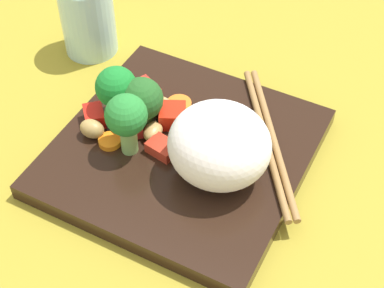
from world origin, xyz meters
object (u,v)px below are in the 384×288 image
object	(u,v)px
square_plate	(182,152)
carrot_slice_0	(120,97)
broccoli_floret_2	(126,118)
chopstick_pair	(269,139)
rice_mound	(219,145)
drinking_glass	(88,18)

from	to	relation	value
square_plate	carrot_slice_0	world-z (taller)	carrot_slice_0
broccoli_floret_2	chopstick_pair	xyz separation A→B (cm)	(-12.62, -6.93, -4.03)
square_plate	carrot_slice_0	distance (cm)	9.95
square_plate	rice_mound	xyz separation A→B (cm)	(-4.70, 1.61, 4.85)
carrot_slice_0	chopstick_pair	bearing A→B (deg)	-176.78
broccoli_floret_2	rice_mound	bearing A→B (deg)	-174.55
square_plate	rice_mound	bearing A→B (deg)	161.08
chopstick_pair	drinking_glass	world-z (taller)	drinking_glass
rice_mound	drinking_glass	xyz separation A→B (cm)	(23.01, -13.48, -1.16)
broccoli_floret_2	drinking_glass	bearing A→B (deg)	-46.72
square_plate	broccoli_floret_2	size ratio (longest dim) A/B	3.59
chopstick_pair	rice_mound	bearing A→B (deg)	120.50
rice_mound	carrot_slice_0	bearing A→B (deg)	-19.96
rice_mound	broccoli_floret_2	xyz separation A→B (cm)	(9.46, 0.90, 0.48)
square_plate	drinking_glass	size ratio (longest dim) A/B	2.68
square_plate	broccoli_floret_2	distance (cm)	7.57
carrot_slice_0	chopstick_pair	size ratio (longest dim) A/B	0.14
broccoli_floret_2	carrot_slice_0	world-z (taller)	broccoli_floret_2
square_plate	drinking_glass	xyz separation A→B (cm)	(18.31, -11.87, 3.69)
rice_mound	drinking_glass	bearing A→B (deg)	-30.37
carrot_slice_0	square_plate	bearing A→B (deg)	159.51
square_plate	chopstick_pair	distance (cm)	9.11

